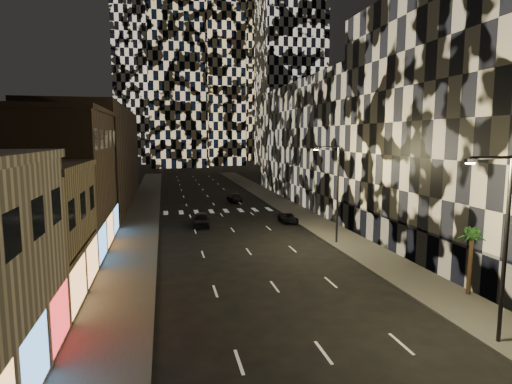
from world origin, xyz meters
name	(u,v)px	position (x,y,z in m)	size (l,w,h in m)	color
sidewalk_left	(142,213)	(-10.00, 50.00, 0.07)	(4.00, 120.00, 0.15)	#47443F
sidewalk_right	(290,208)	(10.00, 50.00, 0.07)	(4.00, 120.00, 0.15)	#47443F
curb_left	(159,213)	(-7.90, 50.00, 0.07)	(0.20, 120.00, 0.15)	#4C4C47
curb_right	(275,208)	(7.90, 50.00, 0.07)	(0.20, 120.00, 0.15)	#4C4C47
retail_brown	(48,182)	(-17.00, 33.50, 6.00)	(10.00, 15.00, 12.00)	#493729
retail_filler_left	(95,157)	(-17.00, 60.00, 7.00)	(10.00, 40.00, 14.00)	#493729
midrise_right	(493,124)	(20.00, 24.50, 11.00)	(16.00, 25.00, 22.00)	#232326
midrise_base	(405,240)	(12.30, 24.50, 1.50)	(0.60, 25.00, 3.00)	#383838
midrise_filler_right	(338,143)	(20.00, 57.00, 9.00)	(16.00, 40.00, 18.00)	#232326
tower_right_mid	(290,14)	(35.00, 135.00, 50.00)	(20.00, 20.00, 100.00)	black
tower_left_back	(146,1)	(-12.00, 165.00, 60.00)	(24.00, 24.00, 120.00)	black
tower_center_low	(176,20)	(-2.00, 140.00, 47.50)	(18.00, 18.00, 95.00)	black
streetlight_near	(502,236)	(8.35, 10.00, 5.35)	(2.55, 0.25, 9.00)	black
streetlight_far	(335,187)	(8.35, 30.00, 5.35)	(2.55, 0.25, 9.00)	black
car_dark_midlane	(201,220)	(-3.12, 40.56, 0.77)	(1.81, 4.50, 1.53)	black
car_dark_oncoming	(235,197)	(3.50, 57.90, 0.68)	(1.89, 4.66, 1.35)	black
car_dark_rightlane	(288,218)	(7.00, 40.53, 0.54)	(1.78, 3.85, 1.07)	black
palm_tree	(472,239)	(11.50, 15.78, 3.68)	(2.13, 2.18, 4.27)	#47331E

